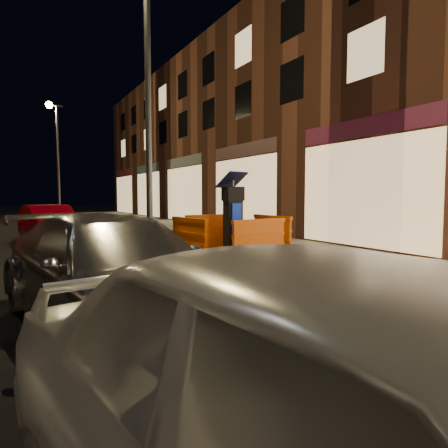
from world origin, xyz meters
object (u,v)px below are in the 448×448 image
barrier_kerbside (189,244)px  car_silver (115,326)px  barrier_back (211,237)px  car_red (50,242)px  parking_kiosk (233,222)px  barrier_front (259,246)px  barrier_bldgside (272,238)px

barrier_kerbside → car_silver: barrier_kerbside is taller
barrier_back → car_red: 7.04m
parking_kiosk → barrier_back: 1.03m
barrier_back → car_red: barrier_back is taller
car_silver → car_red: 9.59m
barrier_front → car_silver: size_ratio=0.28×
barrier_front → barrier_back: same height
parking_kiosk → barrier_front: 1.03m
barrier_front → parking_kiosk: bearing=80.7°
barrier_kerbside → barrier_bldgside: bearing=-96.3°
barrier_kerbside → car_silver: 2.97m
barrier_kerbside → car_red: bearing=7.1°
barrier_back → car_silver: bearing=-133.8°
barrier_bldgside → car_silver: barrier_bldgside is taller
barrier_kerbside → car_silver: (-1.92, -2.17, -0.64)m
parking_kiosk → barrier_back: bearing=85.7°
car_silver → barrier_back: bearing=38.0°
barrier_bldgside → car_silver: 4.44m
barrier_front → barrier_bldgside: size_ratio=1.00×
parking_kiosk → barrier_front: (0.00, -0.95, -0.39)m
barrier_back → barrier_bldgside: same height
parking_kiosk → barrier_back: (0.00, 0.95, -0.39)m
barrier_kerbside → car_red: size_ratio=0.34×
barrier_bldgside → car_silver: (-3.82, -2.17, -0.64)m
barrier_front → barrier_back: 1.90m
barrier_kerbside → barrier_bldgside: 1.90m
barrier_back → car_red: bearing=111.5°
barrier_back → barrier_kerbside: 1.34m
barrier_bldgside → barrier_front: bearing=132.7°
barrier_bldgside → car_silver: size_ratio=0.28×
parking_kiosk → barrier_kerbside: parking_kiosk is taller
barrier_back → car_silver: size_ratio=0.28×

